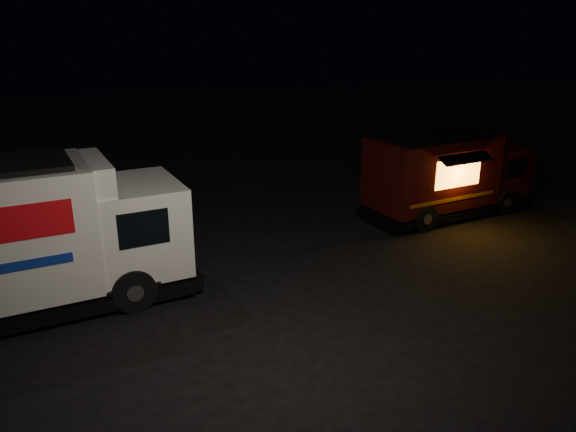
# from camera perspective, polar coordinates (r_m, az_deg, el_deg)

# --- Properties ---
(ground) EXTENTS (80.00, 80.00, 0.00)m
(ground) POSITION_cam_1_polar(r_m,az_deg,el_deg) (13.50, -1.86, -7.57)
(ground) COLOR black
(ground) RESTS_ON ground
(white_truck) EXTENTS (7.80, 3.95, 3.38)m
(white_truck) POSITION_cam_1_polar(r_m,az_deg,el_deg) (13.29, -25.86, -2.11)
(white_truck) COLOR silver
(white_truck) RESTS_ON ground
(red_truck) EXTENTS (6.18, 3.32, 2.73)m
(red_truck) POSITION_cam_1_polar(r_m,az_deg,el_deg) (19.09, 16.07, 4.17)
(red_truck) COLOR #35090C
(red_truck) RESTS_ON ground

